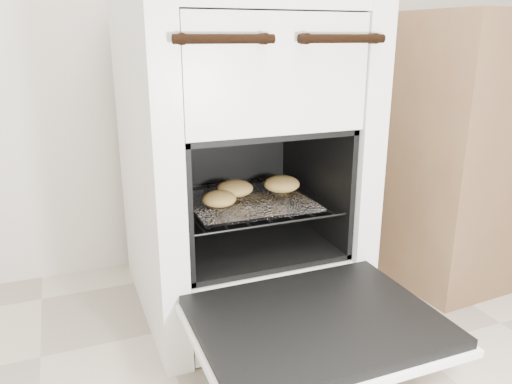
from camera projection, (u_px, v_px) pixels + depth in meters
stove at (238, 162)px, 1.56m from camera, size 0.64×0.71×0.98m
oven_door at (317, 324)px, 1.17m from camera, size 0.57×0.45×0.04m
oven_rack at (246, 201)px, 1.53m from camera, size 0.46×0.45×0.01m
foil_sheet at (248, 201)px, 1.51m from camera, size 0.36×0.32×0.01m
baked_rolls at (249, 189)px, 1.53m from camera, size 0.36×0.19×0.05m
counter at (488, 141)px, 1.93m from camera, size 0.97×0.68×0.93m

